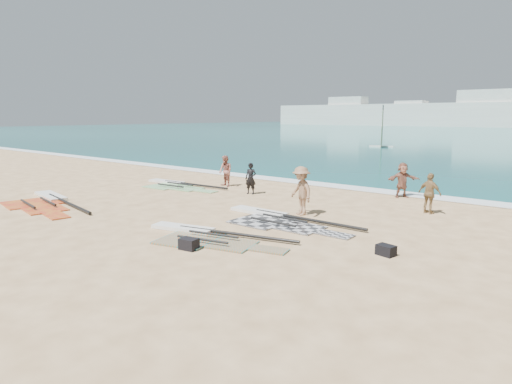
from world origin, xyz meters
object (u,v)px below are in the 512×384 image
Objects in this scene: rig_green at (175,185)px; gear_bag_far at (386,250)px; rig_grey at (275,219)px; rig_red at (47,202)px; beachgoer_right at (402,180)px; person_wetsuit at (251,179)px; beachgoer_left at (225,171)px; beachgoer_mid at (301,191)px; rig_orange at (202,235)px; beachgoer_back at (430,193)px; gear_bag_near at (189,244)px.

rig_green is 14.10m from gear_bag_far.
rig_grey is 1.03× the size of rig_green.
beachgoer_right reaches higher than rig_red.
beachgoer_left is (-2.50, 0.91, 0.07)m from person_wetsuit.
beachgoer_left reaches higher than rig_grey.
beachgoer_mid is (6.78, -3.11, 0.10)m from beachgoer_left.
rig_orange is 0.84× the size of rig_red.
beachgoer_left is at bearing 152.92° from gear_bag_far.
person_wetsuit is at bearing -6.41° from beachgoer_left.
gear_bag_far is 5.96m from beachgoer_back.
gear_bag_near is 1.05× the size of gear_bag_far.
rig_red is at bearing -100.94° from rig_green.
rig_grey is 3.49× the size of beachgoer_right.
person_wetsuit is (5.57, 7.19, 0.70)m from rig_red.
beachgoer_right is at bearing 62.86° from rig_orange.
gear_bag_near reaches higher than rig_red.
beachgoer_left reaches higher than beachgoer_back.
beachgoer_mid is at bearing -151.92° from beachgoer_right.
rig_grey is at bearing 31.17° from rig_red.
beachgoer_left is 7.46m from beachgoer_mid.
beachgoer_left reaches higher than beachgoer_right.
beachgoer_right is at bearing 74.97° from rig_grey.
rig_red is at bearing 169.28° from rig_orange.
gear_bag_near reaches higher than gear_bag_far.
rig_grey is 3.23m from rig_orange.
beachgoer_left is 8.95m from beachgoer_right.
rig_orange is 9.13m from rig_red.
beachgoer_left reaches higher than rig_orange.
gear_bag_far is at bearing -15.57° from rig_grey.
person_wetsuit reaches higher than rig_grey.
beachgoer_back is (4.01, 4.56, 0.74)m from rig_grey.
person_wetsuit is (-4.02, 3.49, 0.71)m from rig_grey.
beachgoer_right is (5.99, 3.73, 0.06)m from person_wetsuit.
beachgoer_mid is (9.85, 5.00, 0.88)m from rig_red.
rig_red is at bearing 176.42° from gear_bag_near.
beachgoer_right is at bearing 99.06° from beachgoer_mid.
rig_orange is 10.73m from beachgoer_right.
rig_red is at bearing -170.55° from gear_bag_far.
gear_bag_near is (8.92, -7.13, 0.11)m from rig_green.
person_wetsuit is (-8.71, 4.82, 0.61)m from gear_bag_far.
gear_bag_near is 0.32× the size of beachgoer_back.
person_wetsuit is 8.10m from beachgoer_back.
gear_bag_far is 8.99m from beachgoer_right.
beachgoer_mid reaches higher than beachgoer_right.
beachgoer_back is 3.35m from beachgoer_right.
rig_green is at bearing -164.36° from beachgoer_mid.
gear_bag_far is (4.69, -1.33, 0.09)m from rig_grey.
gear_bag_far reaches higher than rig_green.
beachgoer_back is at bearing 66.43° from gear_bag_near.
beachgoer_mid is at bearing 55.04° from beachgoer_back.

